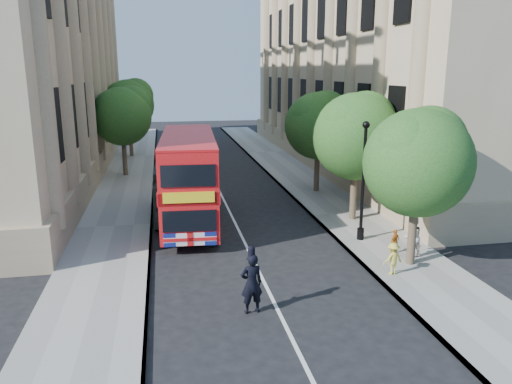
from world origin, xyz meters
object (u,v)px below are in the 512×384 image
double_decker_bus (189,176)px  box_van (174,196)px  woman_pedestrian (412,237)px  police_constable (252,284)px  lamp_post (363,186)px

double_decker_bus → box_van: (-0.75, 0.49, -1.09)m
double_decker_bus → box_van: 1.41m
double_decker_bus → woman_pedestrian: size_ratio=5.75×
box_van → police_constable: (2.07, -10.23, -0.29)m
lamp_post → box_van: (-7.90, 4.68, -1.26)m
lamp_post → double_decker_bus: size_ratio=0.55×
box_van → police_constable: box_van is taller
lamp_post → woman_pedestrian: bearing=-62.9°
double_decker_bus → box_van: bearing=150.0°
box_van → woman_pedestrian: 11.48m
lamp_post → box_van: 9.27m
lamp_post → box_van: lamp_post is taller
double_decker_bus → woman_pedestrian: 10.68m
police_constable → double_decker_bus: bearing=-89.9°
lamp_post → woman_pedestrian: lamp_post is taller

